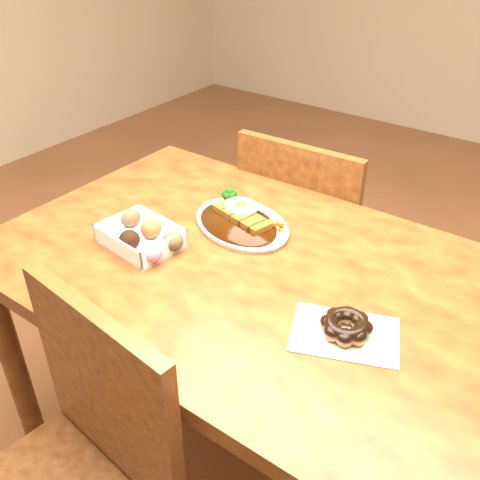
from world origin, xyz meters
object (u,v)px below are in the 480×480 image
Objects in this scene: table at (244,294)px; chair_far at (310,242)px; pon_de_ring at (346,327)px; katsu_curry_plate at (242,220)px; donut_box at (140,235)px.

chair_far reaches higher than table.
chair_far reaches higher than pon_de_ring.
table is at bearing 99.52° from chair_far.
pon_de_ring is at bearing -27.85° from katsu_curry_plate.
donut_box is (-0.14, -0.21, 0.01)m from katsu_curry_plate.
chair_far is at bearing 101.64° from table.
donut_box reaches higher than pon_de_ring.
chair_far is 0.80m from pon_de_ring.
table is 3.70× the size of katsu_curry_plate.
pon_de_ring is at bearing -16.07° from table.
donut_box is at bearing -159.59° from table.
table is 4.96× the size of pon_de_ring.
chair_far reaches higher than donut_box.
chair_far is at bearing 91.48° from katsu_curry_plate.
chair_far is at bearing 78.02° from donut_box.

